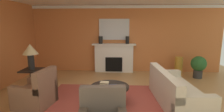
{
  "coord_description": "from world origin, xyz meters",
  "views": [
    {
      "loc": [
        -0.09,
        -4.46,
        2.01
      ],
      "look_at": [
        -0.36,
        1.0,
        1.0
      ],
      "focal_mm": 27.82,
      "sensor_mm": 36.0,
      "label": 1
    }
  ],
  "objects": [
    {
      "name": "wall_fireplace",
      "position": [
        0.0,
        2.91,
        1.39
      ],
      "size": [
        8.16,
        0.12,
        2.78
      ],
      "primitive_type": "cube",
      "color": "#CC723D",
      "rests_on": "ground_plane"
    },
    {
      "name": "vase_tall_corner",
      "position": [
        2.23,
        2.4,
        0.36
      ],
      "size": [
        0.3,
        0.3,
        0.72
      ],
      "primitive_type": "cylinder",
      "color": "#B7892D",
      "rests_on": "ground_plane"
    },
    {
      "name": "sofa",
      "position": [
        1.3,
        -0.22,
        0.3
      ],
      "size": [
        1.05,
        2.16,
        0.85
      ],
      "color": "beige",
      "rests_on": "ground_plane"
    },
    {
      "name": "ground_plane",
      "position": [
        0.0,
        0.0,
        0.0
      ],
      "size": [
        9.83,
        9.83,
        0.0
      ],
      "primitive_type": "plane",
      "color": "tan"
    },
    {
      "name": "crown_moulding",
      "position": [
        0.0,
        2.83,
        2.7
      ],
      "size": [
        8.16,
        0.08,
        0.12
      ],
      "primitive_type": "cube",
      "color": "white"
    },
    {
      "name": "vase_mantel_left",
      "position": [
        -0.92,
        2.65,
        1.36
      ],
      "size": [
        0.17,
        0.17,
        0.3
      ],
      "primitive_type": "cylinder",
      "color": "black",
      "rests_on": "fireplace"
    },
    {
      "name": "book_art_folio",
      "position": [
        -0.49,
        -0.26,
        0.53
      ],
      "size": [
        0.22,
        0.19,
        0.05
      ],
      "primitive_type": "cube",
      "rotation": [
        0.0,
        0.0,
        -0.07
      ],
      "color": "tan",
      "rests_on": "coffee_table"
    },
    {
      "name": "table_lamp",
      "position": [
        -2.69,
        0.34,
        1.22
      ],
      "size": [
        0.44,
        0.44,
        0.75
      ],
      "color": "black",
      "rests_on": "side_table"
    },
    {
      "name": "coffee_table",
      "position": [
        -0.36,
        -0.25,
        0.34
      ],
      "size": [
        1.0,
        1.0,
        0.45
      ],
      "color": "black",
      "rests_on": "ground_plane"
    },
    {
      "name": "book_red_cover",
      "position": [
        -0.29,
        -0.37,
        0.48
      ],
      "size": [
        0.27,
        0.23,
        0.06
      ],
      "primitive_type": "cube",
      "rotation": [
        0.0,
        0.0,
        0.23
      ],
      "color": "navy",
      "rests_on": "coffee_table"
    },
    {
      "name": "mantel_mirror",
      "position": [
        -0.37,
        2.82,
        1.79
      ],
      "size": [
        1.25,
        0.04,
        0.86
      ],
      "primitive_type": "cube",
      "color": "silver"
    },
    {
      "name": "armchair_near_window",
      "position": [
        -2.16,
        -0.52,
        0.31
      ],
      "size": [
        0.92,
        0.92,
        0.95
      ],
      "color": "brown",
      "rests_on": "ground_plane"
    },
    {
      "name": "side_table",
      "position": [
        -2.69,
        0.34,
        0.4
      ],
      "size": [
        0.56,
        0.56,
        0.7
      ],
      "color": "black",
      "rests_on": "ground_plane"
    },
    {
      "name": "area_rug",
      "position": [
        -0.36,
        -0.25,
        0.01
      ],
      "size": [
        3.45,
        2.56,
        0.01
      ],
      "primitive_type": "cube",
      "color": "#993D33",
      "rests_on": "ground_plane"
    },
    {
      "name": "vase_mantel_right",
      "position": [
        0.18,
        2.65,
        1.36
      ],
      "size": [
        0.15,
        0.15,
        0.31
      ],
      "primitive_type": "cylinder",
      "color": "black",
      "rests_on": "fireplace"
    },
    {
      "name": "potted_plant",
      "position": [
        2.83,
        2.01,
        0.49
      ],
      "size": [
        0.56,
        0.56,
        0.83
      ],
      "color": "#333333",
      "rests_on": "ground_plane"
    },
    {
      "name": "fireplace",
      "position": [
        -0.37,
        2.7,
        0.57
      ],
      "size": [
        1.8,
        0.35,
        1.21
      ],
      "color": "white",
      "rests_on": "ground_plane"
    }
  ]
}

